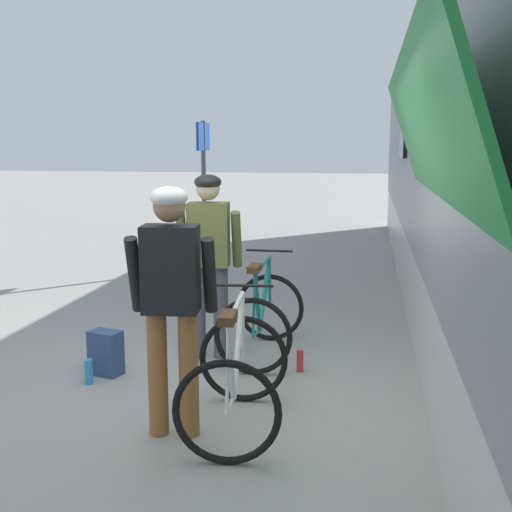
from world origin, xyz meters
TOP-DOWN VIEW (x-y plane):
  - ground_plane at (0.00, 0.00)m, footprint 80.00×80.00m
  - cyclist_near_in_olive at (-0.30, 1.21)m, footprint 0.63×0.34m
  - cyclist_far_in_dark at (-0.15, -0.44)m, footprint 0.64×0.35m
  - bicycle_near_teal at (0.19, 1.31)m, footprint 0.71×1.08m
  - bicycle_far_white at (0.27, -0.31)m, footprint 0.80×1.13m
  - backpack_on_platform at (-1.10, 0.59)m, footprint 0.32×0.25m
  - water_bottle_near_the_bikes at (0.60, 0.96)m, footprint 0.06×0.06m
  - water_bottle_by_the_backpack at (-1.16, 0.35)m, footprint 0.07×0.07m
  - platform_sign_post at (-1.46, 5.48)m, footprint 0.08×0.70m

SIDE VIEW (x-z plane):
  - ground_plane at x=0.00m, z-range 0.00..0.00m
  - water_bottle_near_the_bikes at x=0.60m, z-range 0.00..0.20m
  - water_bottle_by_the_backpack at x=-1.16m, z-range 0.00..0.22m
  - backpack_on_platform at x=-1.10m, z-range 0.00..0.40m
  - bicycle_near_teal at x=0.19m, z-range -0.09..0.89m
  - bicycle_far_white at x=0.27m, z-range -0.09..0.89m
  - cyclist_near_in_olive at x=-0.30m, z-range 0.17..1.94m
  - cyclist_far_in_dark at x=-0.15m, z-range 0.17..1.94m
  - platform_sign_post at x=-1.46m, z-range 0.42..2.82m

